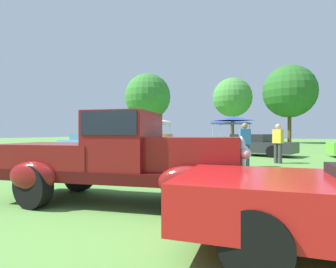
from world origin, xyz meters
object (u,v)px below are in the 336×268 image
object	(u,v)px
show_car_skyblue	(88,143)
spectator_between_cars	(278,142)
show_car_charcoal	(253,145)
canopy_tent_left_field	(152,121)
canopy_tent_center_field	(232,120)
show_car_orange	(157,144)
feature_pickup_truck	(121,156)
spectator_near_truck	(245,143)

from	to	relation	value
show_car_skyblue	spectator_between_cars	size ratio (longest dim) A/B	2.51
show_car_charcoal	canopy_tent_left_field	world-z (taller)	canopy_tent_left_field
show_car_charcoal	canopy_tent_left_field	size ratio (longest dim) A/B	1.66
canopy_tent_left_field	canopy_tent_center_field	world-z (taller)	same
show_car_orange	spectator_between_cars	size ratio (longest dim) A/B	2.76
feature_pickup_truck	canopy_tent_left_field	bearing A→B (deg)	116.85
feature_pickup_truck	show_car_orange	xyz separation A→B (m)	(-5.22, 11.60, -0.27)
show_car_skyblue	canopy_tent_left_field	size ratio (longest dim) A/B	1.48
show_car_charcoal	feature_pickup_truck	bearing A→B (deg)	-93.50
show_car_skyblue	canopy_tent_center_field	xyz separation A→B (m)	(8.05, 8.70, 1.82)
show_car_skyblue	canopy_tent_center_field	distance (m)	11.99
show_car_orange	spectator_between_cars	bearing A→B (deg)	-23.59
canopy_tent_left_field	show_car_skyblue	bearing A→B (deg)	-94.26
show_car_orange	show_car_charcoal	xyz separation A→B (m)	(5.96, 0.52, -0.00)
show_car_charcoal	show_car_skyblue	bearing A→B (deg)	-171.62
spectator_between_cars	canopy_tent_center_field	distance (m)	11.83
feature_pickup_truck	canopy_tent_left_field	distance (m)	20.97
show_car_orange	canopy_tent_center_field	distance (m)	8.48
show_car_skyblue	show_car_orange	bearing A→B (deg)	12.47
show_car_charcoal	spectator_between_cars	size ratio (longest dim) A/B	2.82
spectator_between_cars	canopy_tent_left_field	xyz separation A→B (m)	(-11.74, 10.33, 1.51)
show_car_skyblue	show_car_charcoal	world-z (taller)	same
spectator_between_cars	feature_pickup_truck	bearing A→B (deg)	-105.39
show_car_skyblue	spectator_between_cars	bearing A→B (deg)	-10.16
show_car_charcoal	show_car_orange	bearing A→B (deg)	-175.01
show_car_orange	show_car_charcoal	size ratio (longest dim) A/B	0.98
show_car_charcoal	canopy_tent_left_field	distance (m)	12.24
show_car_charcoal	spectator_between_cars	distance (m)	4.12
feature_pickup_truck	spectator_near_truck	bearing A→B (deg)	79.59
show_car_charcoal	canopy_tent_center_field	bearing A→B (deg)	111.11
spectator_between_cars	show_car_skyblue	bearing A→B (deg)	169.84
show_car_skyblue	canopy_tent_left_field	bearing A→B (deg)	85.74
feature_pickup_truck	canopy_tent_left_field	xyz separation A→B (m)	(-9.45, 18.66, 1.55)
show_car_skyblue	show_car_orange	distance (m)	4.95
show_car_skyblue	canopy_tent_left_field	xyz separation A→B (m)	(0.60, 8.12, 1.82)
show_car_orange	show_car_charcoal	world-z (taller)	same
canopy_tent_center_field	show_car_charcoal	bearing A→B (deg)	-68.89
spectator_between_cars	canopy_tent_center_field	size ratio (longest dim) A/B	0.59
feature_pickup_truck	show_car_charcoal	distance (m)	12.15
show_car_orange	spectator_near_truck	distance (m)	8.19
show_car_orange	canopy_tent_center_field	size ratio (longest dim) A/B	1.62
feature_pickup_truck	spectator_near_truck	distance (m)	6.63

